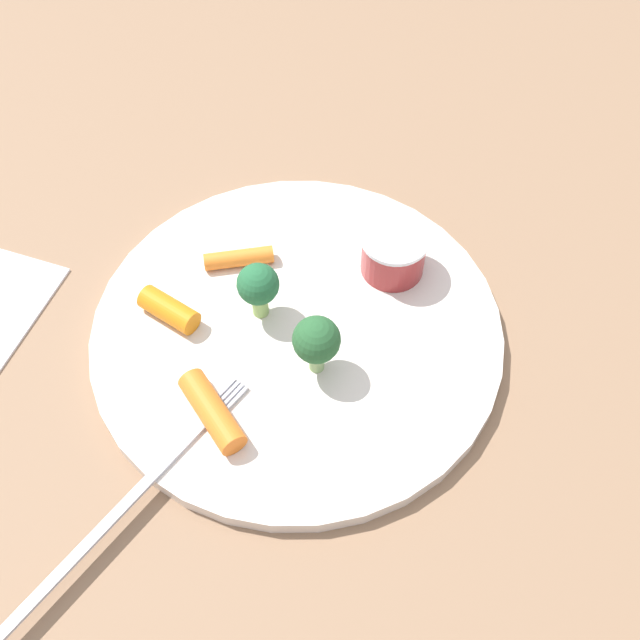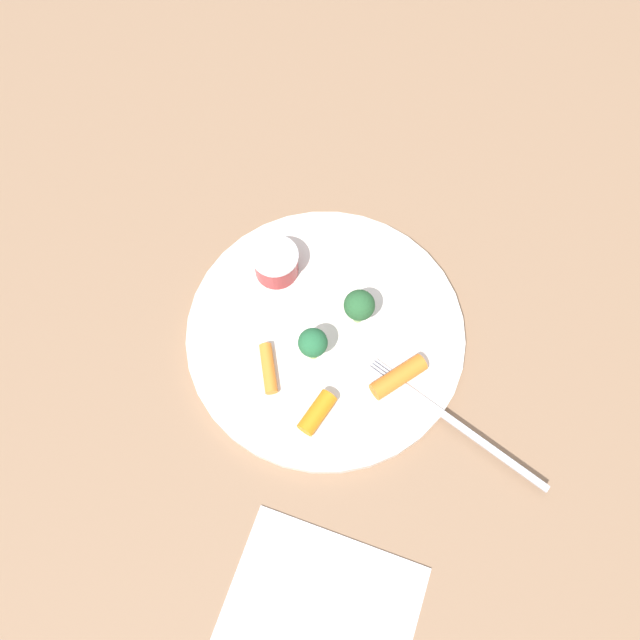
% 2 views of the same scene
% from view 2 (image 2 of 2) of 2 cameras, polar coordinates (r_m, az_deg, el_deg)
% --- Properties ---
extents(ground_plane, '(2.40, 2.40, 0.00)m').
position_cam_2_polar(ground_plane, '(0.65, 0.50, -1.35)').
color(ground_plane, '#8B6A4F').
extents(plate, '(0.28, 0.28, 0.01)m').
position_cam_2_polar(plate, '(0.64, 0.51, -1.15)').
color(plate, silver).
rests_on(plate, ground_plane).
extents(sauce_cup, '(0.05, 0.05, 0.03)m').
position_cam_2_polar(sauce_cup, '(0.65, -4.00, 5.17)').
color(sauce_cup, maroon).
rests_on(sauce_cup, plate).
extents(broccoli_floret_0, '(0.03, 0.03, 0.05)m').
position_cam_2_polar(broccoli_floret_0, '(0.60, -0.65, -2.13)').
color(broccoli_floret_0, '#99C269').
rests_on(broccoli_floret_0, plate).
extents(broccoli_floret_1, '(0.03, 0.03, 0.05)m').
position_cam_2_polar(broccoli_floret_1, '(0.61, 3.57, 1.29)').
color(broccoli_floret_1, '#8FB26F').
rests_on(broccoli_floret_1, plate).
extents(carrot_stick_0, '(0.04, 0.05, 0.02)m').
position_cam_2_polar(carrot_stick_0, '(0.60, -0.66, -8.34)').
color(carrot_stick_0, orange).
rests_on(carrot_stick_0, plate).
extents(carrot_stick_1, '(0.02, 0.05, 0.01)m').
position_cam_2_polar(carrot_stick_1, '(0.62, -4.68, -4.37)').
color(carrot_stick_1, orange).
rests_on(carrot_stick_1, plate).
extents(carrot_stick_2, '(0.06, 0.05, 0.02)m').
position_cam_2_polar(carrot_stick_2, '(0.61, 7.09, -5.11)').
color(carrot_stick_2, orange).
rests_on(carrot_stick_2, plate).
extents(fork, '(0.17, 0.11, 0.00)m').
position_cam_2_polar(fork, '(0.62, 11.96, -8.97)').
color(fork, silver).
rests_on(fork, plate).
extents(napkin, '(0.19, 0.16, 0.00)m').
position_cam_2_polar(napkin, '(0.60, 0.07, -24.76)').
color(napkin, white).
rests_on(napkin, ground_plane).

